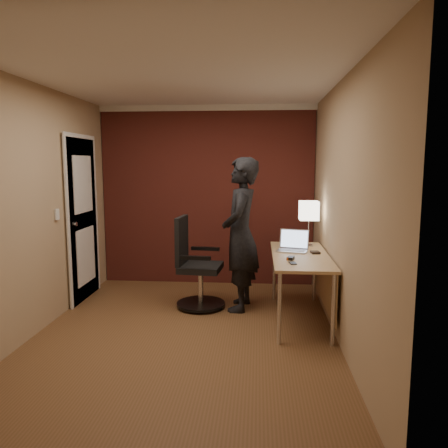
{
  "coord_description": "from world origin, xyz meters",
  "views": [
    {
      "loc": [
        0.72,
        -4.15,
        1.71
      ],
      "look_at": [
        0.35,
        0.55,
        1.05
      ],
      "focal_mm": 35.0,
      "sensor_mm": 36.0,
      "label": 1
    }
  ],
  "objects_px": {
    "laptop": "(293,245)",
    "phone": "(293,263)",
    "office_chair": "(195,269)",
    "desk": "(307,266)",
    "desk_lamp": "(309,211)",
    "mouse": "(291,258)",
    "person": "(241,234)",
    "wallet": "(315,252)"
  },
  "relations": [
    {
      "from": "laptop",
      "to": "mouse",
      "type": "height_order",
      "value": "laptop"
    },
    {
      "from": "office_chair",
      "to": "person",
      "type": "bearing_deg",
      "value": -0.66
    },
    {
      "from": "mouse",
      "to": "office_chair",
      "type": "distance_m",
      "value": 1.26
    },
    {
      "from": "laptop",
      "to": "wallet",
      "type": "height_order",
      "value": "laptop"
    },
    {
      "from": "wallet",
      "to": "person",
      "type": "bearing_deg",
      "value": 163.22
    },
    {
      "from": "phone",
      "to": "desk_lamp",
      "type": "bearing_deg",
      "value": 65.92
    },
    {
      "from": "laptop",
      "to": "phone",
      "type": "height_order",
      "value": "laptop"
    },
    {
      "from": "phone",
      "to": "desk",
      "type": "bearing_deg",
      "value": 57.98
    },
    {
      "from": "mouse",
      "to": "person",
      "type": "relative_size",
      "value": 0.06
    },
    {
      "from": "desk_lamp",
      "to": "phone",
      "type": "relative_size",
      "value": 4.65
    },
    {
      "from": "office_chair",
      "to": "mouse",
      "type": "bearing_deg",
      "value": -29.12
    },
    {
      "from": "laptop",
      "to": "phone",
      "type": "bearing_deg",
      "value": -94.72
    },
    {
      "from": "desk",
      "to": "wallet",
      "type": "distance_m",
      "value": 0.18
    },
    {
      "from": "office_chair",
      "to": "phone",
      "type": "bearing_deg",
      "value": -35.41
    },
    {
      "from": "wallet",
      "to": "person",
      "type": "xyz_separation_m",
      "value": [
        -0.83,
        0.25,
        0.15
      ]
    },
    {
      "from": "mouse",
      "to": "wallet",
      "type": "height_order",
      "value": "mouse"
    },
    {
      "from": "laptop",
      "to": "office_chair",
      "type": "relative_size",
      "value": 0.36
    },
    {
      "from": "wallet",
      "to": "office_chair",
      "type": "xyz_separation_m",
      "value": [
        -1.37,
        0.26,
        -0.27
      ]
    },
    {
      "from": "desk_lamp",
      "to": "wallet",
      "type": "height_order",
      "value": "desk_lamp"
    },
    {
      "from": "mouse",
      "to": "phone",
      "type": "height_order",
      "value": "mouse"
    },
    {
      "from": "desk",
      "to": "desk_lamp",
      "type": "relative_size",
      "value": 2.8
    },
    {
      "from": "office_chair",
      "to": "desk",
      "type": "bearing_deg",
      "value": -14.27
    },
    {
      "from": "desk",
      "to": "phone",
      "type": "relative_size",
      "value": 13.04
    },
    {
      "from": "phone",
      "to": "office_chair",
      "type": "distance_m",
      "value": 1.35
    },
    {
      "from": "laptop",
      "to": "mouse",
      "type": "distance_m",
      "value": 0.49
    },
    {
      "from": "desk",
      "to": "laptop",
      "type": "xyz_separation_m",
      "value": [
        -0.13,
        0.21,
        0.19
      ]
    },
    {
      "from": "mouse",
      "to": "office_chair",
      "type": "relative_size",
      "value": 0.09
    },
    {
      "from": "desk",
      "to": "phone",
      "type": "distance_m",
      "value": 0.5
    },
    {
      "from": "laptop",
      "to": "desk",
      "type": "bearing_deg",
      "value": -57.27
    },
    {
      "from": "desk",
      "to": "office_chair",
      "type": "relative_size",
      "value": 1.41
    },
    {
      "from": "wallet",
      "to": "phone",
      "type": "bearing_deg",
      "value": -118.87
    },
    {
      "from": "desk",
      "to": "wallet",
      "type": "relative_size",
      "value": 13.64
    },
    {
      "from": "phone",
      "to": "office_chair",
      "type": "bearing_deg",
      "value": 135.48
    },
    {
      "from": "laptop",
      "to": "mouse",
      "type": "xyz_separation_m",
      "value": [
        -0.06,
        -0.48,
        -0.05
      ]
    },
    {
      "from": "laptop",
      "to": "office_chair",
      "type": "distance_m",
      "value": 1.19
    },
    {
      "from": "office_chair",
      "to": "person",
      "type": "height_order",
      "value": "person"
    },
    {
      "from": "desk",
      "to": "desk_lamp",
      "type": "distance_m",
      "value": 0.74
    },
    {
      "from": "mouse",
      "to": "office_chair",
      "type": "bearing_deg",
      "value": 169.19
    },
    {
      "from": "desk_lamp",
      "to": "mouse",
      "type": "bearing_deg",
      "value": -108.62
    },
    {
      "from": "mouse",
      "to": "person",
      "type": "height_order",
      "value": "person"
    },
    {
      "from": "desk",
      "to": "phone",
      "type": "height_order",
      "value": "phone"
    },
    {
      "from": "phone",
      "to": "person",
      "type": "relative_size",
      "value": 0.06
    }
  ]
}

